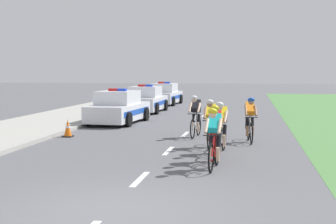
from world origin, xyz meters
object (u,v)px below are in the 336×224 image
cyclist_fourth (211,123)px  traffic_cone_near (68,128)px  cyclist_third (221,127)px  police_car_second (146,100)px  cyclist_lead (214,138)px  cyclist_second (215,132)px  cyclist_fifth (250,119)px  police_car_third (164,95)px  police_car_nearest (118,108)px  cyclist_sixth (196,116)px

cyclist_fourth → traffic_cone_near: size_ratio=2.69×
cyclist_third → police_car_second: size_ratio=0.39×
cyclist_lead → traffic_cone_near: (-5.67, 5.17, -0.48)m
cyclist_second → cyclist_fifth: (0.91, 3.79, 0.00)m
police_car_third → cyclist_third: bearing=-75.9°
police_car_nearest → police_car_third: (0.00, 12.60, 0.00)m
cyclist_sixth → traffic_cone_near: (-4.60, -0.65, -0.48)m
police_car_nearest → traffic_cone_near: (-0.61, -4.90, -0.37)m
police_car_nearest → traffic_cone_near: bearing=-97.1°
police_car_second → police_car_nearest: bearing=-90.0°
cyclist_second → cyclist_sixth: bearing=102.2°
cyclist_fifth → traffic_cone_near: cyclist_fifth is taller
police_car_nearest → cyclist_lead: bearing=-63.3°
cyclist_fourth → cyclist_lead: bearing=-84.3°
cyclist_sixth → police_car_nearest: bearing=133.2°
police_car_second → police_car_third: size_ratio=0.99×
police_car_second → traffic_cone_near: 11.06m
cyclist_second → traffic_cone_near: (-5.63, 4.11, -0.48)m
cyclist_sixth → cyclist_lead: bearing=-79.5°
police_car_second → cyclist_lead: bearing=-72.7°
police_car_nearest → traffic_cone_near: police_car_nearest is taller
cyclist_fourth → cyclist_sixth: size_ratio=1.00×
police_car_second → traffic_cone_near: size_ratio=6.92×
cyclist_sixth → police_car_nearest: size_ratio=0.38×
cyclist_sixth → traffic_cone_near: bearing=-171.9°
cyclist_second → cyclist_third: (0.07, 1.37, 0.00)m
cyclist_fifth → police_car_third: (-5.93, 17.82, -0.11)m
cyclist_fourth → police_car_third: bearing=103.8°
cyclist_fourth → cyclist_sixth: (-0.72, 2.30, 0.00)m
cyclist_fourth → cyclist_sixth: bearing=107.4°
cyclist_second → police_car_third: size_ratio=0.38×
cyclist_second → cyclist_fourth: size_ratio=1.00×
cyclist_second → cyclist_fifth: same height
cyclist_third → cyclist_fourth: same height
cyclist_third → traffic_cone_near: 6.34m
cyclist_fifth → police_car_second: (-5.93, 11.36, -0.11)m
cyclist_fourth → cyclist_fifth: (1.22, 1.33, 0.00)m
police_car_third → traffic_cone_near: 17.52m
cyclist_fourth → cyclist_third: bearing=-70.5°
cyclist_lead → cyclist_fifth: same height
cyclist_lead → cyclist_third: same height
traffic_cone_near → police_car_nearest: bearing=82.9°
cyclist_third → cyclist_sixth: 3.56m
police_car_nearest → cyclist_sixth: bearing=-46.8°
cyclist_fifth → police_car_nearest: 7.90m
police_car_nearest → police_car_second: same height
police_car_nearest → traffic_cone_near: size_ratio=7.06×
cyclist_second → cyclist_fourth: 2.48m
police_car_third → cyclist_lead: bearing=-77.4°
cyclist_lead → cyclist_fourth: bearing=95.7°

